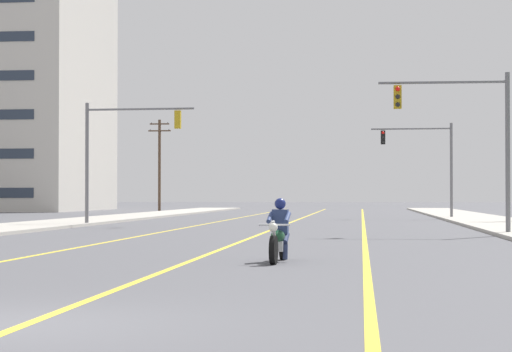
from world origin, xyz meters
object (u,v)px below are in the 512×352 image
Objects in this scene: traffic_signal_near_right at (470,128)px; traffic_signal_near_left at (118,143)px; motorcycle_with_rider at (279,236)px; traffic_signal_mid_right at (428,155)px; utility_pole_left_far at (159,162)px.

traffic_signal_near_right is 19.04m from traffic_signal_near_left.
motorcycle_with_rider is 0.35× the size of traffic_signal_mid_right.
motorcycle_with_rider is at bearing -67.80° from traffic_signal_near_left.
traffic_signal_near_right is 1.00× the size of traffic_signal_mid_right.
traffic_signal_near_right is 1.00× the size of traffic_signal_near_left.
motorcycle_with_rider is 0.35× the size of traffic_signal_near_right.
traffic_signal_mid_right is (6.16, 40.88, 3.53)m from motorcycle_with_rider.
traffic_signal_near_right is at bearing -31.36° from traffic_signal_near_left.
utility_pole_left_far is (-6.83, 41.79, 0.54)m from traffic_signal_near_left.
traffic_signal_near_left and traffic_signal_mid_right have the same top height.
traffic_signal_mid_right is at bearing -48.26° from utility_pole_left_far.
motorcycle_with_rider is 16.76m from traffic_signal_near_right.
traffic_signal_near_right is (5.99, 15.25, 3.52)m from motorcycle_with_rider.
utility_pole_left_far reaches higher than traffic_signal_near_left.
traffic_signal_near_right is 0.71× the size of utility_pole_left_far.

